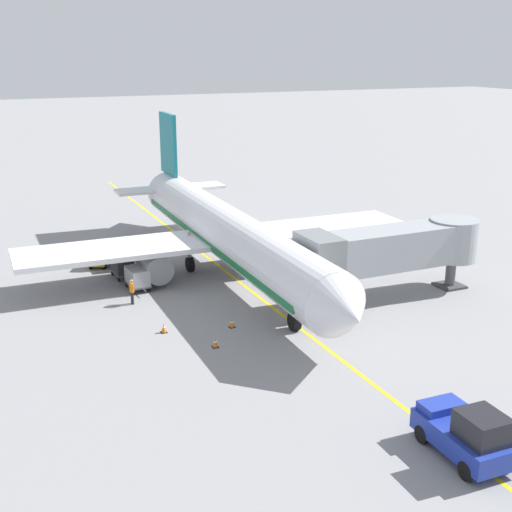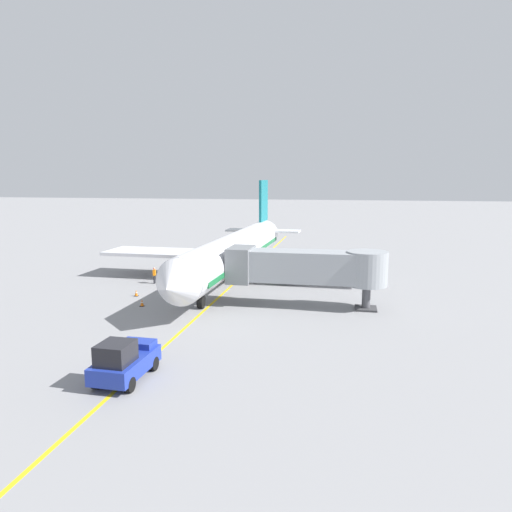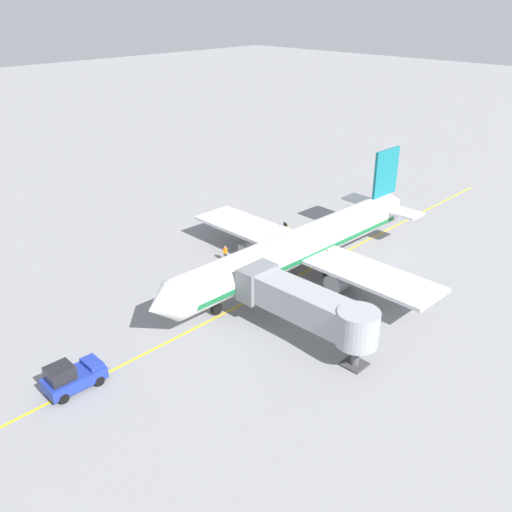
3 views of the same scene
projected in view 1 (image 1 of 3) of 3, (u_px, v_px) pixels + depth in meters
ground_plane at (228, 273)px, 50.95m from camera, size 400.00×400.00×0.00m
gate_lead_in_line at (228, 273)px, 50.95m from camera, size 0.24×80.00×0.01m
parked_airliner at (226, 233)px, 49.75m from camera, size 30.11×37.27×10.63m
jet_bridge at (392, 248)px, 44.99m from camera, size 13.40×3.50×4.98m
pushback_tractor at (467, 433)px, 27.65m from camera, size 2.32×4.46×2.40m
baggage_tug_lead at (100, 257)px, 52.42m from camera, size 2.13×2.77×1.62m
baggage_cart_front at (137, 277)px, 47.15m from camera, size 1.42×2.93×1.58m
baggage_cart_second_in_train at (122, 265)px, 49.69m from camera, size 1.42×2.93×1.58m
baggage_cart_third_in_train at (120, 256)px, 51.97m from camera, size 1.42×2.93×1.58m
ground_crew_wing_walker at (132, 290)px, 44.48m from camera, size 0.25×0.73×1.69m
safety_cone_nose_left at (232, 323)px, 40.92m from camera, size 0.36×0.36×0.59m
safety_cone_nose_right at (215, 343)px, 38.16m from camera, size 0.36×0.36×0.59m
safety_cone_wing_tip at (164, 328)px, 40.15m from camera, size 0.36×0.36×0.59m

